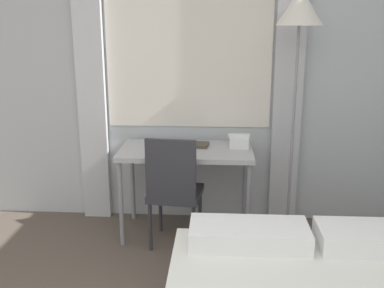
{
  "coord_description": "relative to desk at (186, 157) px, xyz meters",
  "views": [
    {
      "loc": [
        0.28,
        -0.98,
        1.74
      ],
      "look_at": [
        0.1,
        2.12,
        0.89
      ],
      "focal_mm": 42.0,
      "sensor_mm": 36.0,
      "label": 1
    }
  ],
  "objects": [
    {
      "name": "wall_back_with_window",
      "position": [
        -0.02,
        0.37,
        0.68
      ],
      "size": [
        4.73,
        0.13,
        2.7
      ],
      "color": "silver",
      "rests_on": "ground_plane"
    },
    {
      "name": "desk",
      "position": [
        0.0,
        0.0,
        0.0
      ],
      "size": [
        1.08,
        0.58,
        0.74
      ],
      "color": "#B2B2B7",
      "rests_on": "ground_plane"
    },
    {
      "name": "book",
      "position": [
        0.08,
        0.08,
        0.08
      ],
      "size": [
        0.22,
        0.18,
        0.02
      ],
      "rotation": [
        0.0,
        0.0,
        -0.1
      ],
      "color": "#4C4238",
      "rests_on": "desk"
    },
    {
      "name": "desk_chair",
      "position": [
        -0.08,
        -0.24,
        -0.17
      ],
      "size": [
        0.44,
        0.44,
        0.91
      ],
      "rotation": [
        0.0,
        0.0,
        -0.11
      ],
      "color": "#333338",
      "rests_on": "ground_plane"
    },
    {
      "name": "telephone",
      "position": [
        0.43,
        0.07,
        0.12
      ],
      "size": [
        0.18,
        0.14,
        0.11
      ],
      "color": "white",
      "rests_on": "desk"
    },
    {
      "name": "standing_lamp",
      "position": [
        0.84,
        -0.05,
        1.05
      ],
      "size": [
        0.34,
        0.34,
        1.98
      ],
      "color": "#4C4C51",
      "rests_on": "ground_plane"
    }
  ]
}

